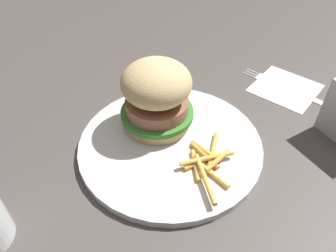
{
  "coord_description": "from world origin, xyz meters",
  "views": [
    {
      "loc": [
        -0.21,
        -0.29,
        0.37
      ],
      "look_at": [
        -0.0,
        0.0,
        0.04
      ],
      "focal_mm": 35.26,
      "sensor_mm": 36.0,
      "label": 1
    }
  ],
  "objects_px": {
    "napkin": "(285,87)",
    "fork": "(284,86)",
    "plate": "(168,143)",
    "sandwich": "(157,95)",
    "fries_pile": "(207,162)"
  },
  "relations": [
    {
      "from": "napkin",
      "to": "fork",
      "type": "relative_size",
      "value": 0.64
    },
    {
      "from": "plate",
      "to": "sandwich",
      "type": "relative_size",
      "value": 2.42
    },
    {
      "from": "sandwich",
      "to": "fork",
      "type": "relative_size",
      "value": 0.67
    },
    {
      "from": "sandwich",
      "to": "fries_pile",
      "type": "height_order",
      "value": "sandwich"
    },
    {
      "from": "plate",
      "to": "fork",
      "type": "distance_m",
      "value": 0.27
    },
    {
      "from": "plate",
      "to": "napkin",
      "type": "distance_m",
      "value": 0.27
    },
    {
      "from": "napkin",
      "to": "fork",
      "type": "height_order",
      "value": "fork"
    },
    {
      "from": "napkin",
      "to": "fries_pile",
      "type": "bearing_deg",
      "value": -164.63
    },
    {
      "from": "fork",
      "to": "plate",
      "type": "bearing_deg",
      "value": 179.89
    },
    {
      "from": "sandwich",
      "to": "fork",
      "type": "bearing_deg",
      "value": -9.63
    },
    {
      "from": "sandwich",
      "to": "fries_pile",
      "type": "bearing_deg",
      "value": -86.31
    },
    {
      "from": "plate",
      "to": "fork",
      "type": "relative_size",
      "value": 1.61
    },
    {
      "from": "sandwich",
      "to": "napkin",
      "type": "height_order",
      "value": "sandwich"
    },
    {
      "from": "fries_pile",
      "to": "napkin",
      "type": "bearing_deg",
      "value": 15.37
    },
    {
      "from": "napkin",
      "to": "fork",
      "type": "xyz_separation_m",
      "value": [
        -0.0,
        0.0,
        0.0
      ]
    }
  ]
}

